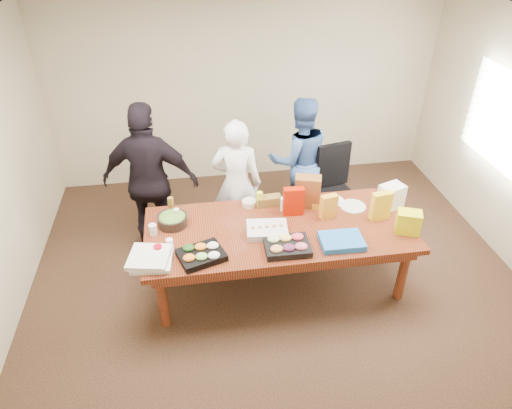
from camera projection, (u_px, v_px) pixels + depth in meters
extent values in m
cube|color=#47301E|center=(277.00, 281.00, 5.33)|extent=(5.50, 5.00, 0.02)
cube|color=white|center=(286.00, 35.00, 3.82)|extent=(5.50, 5.00, 0.02)
cube|color=beige|center=(246.00, 90.00, 6.63)|extent=(5.50, 0.04, 2.70)
cube|color=white|center=(504.00, 122.00, 5.34)|extent=(0.03, 1.40, 1.10)
cube|color=beige|center=(501.00, 122.00, 5.33)|extent=(0.04, 1.36, 1.00)
cube|color=#4C1C0F|center=(278.00, 255.00, 5.11)|extent=(2.80, 1.20, 0.75)
cube|color=black|center=(336.00, 193.00, 5.89)|extent=(0.64, 0.64, 1.06)
imported|color=white|center=(237.00, 184.00, 5.54)|extent=(0.66, 0.50, 1.62)
imported|color=#3E62A4|center=(299.00, 160.00, 5.98)|extent=(0.84, 0.66, 1.67)
imported|color=black|center=(150.00, 181.00, 5.34)|extent=(1.17, 0.68, 1.88)
cube|color=black|center=(201.00, 255.00, 4.48)|extent=(0.51, 0.45, 0.06)
cube|color=black|center=(287.00, 246.00, 4.59)|extent=(0.45, 0.36, 0.07)
cube|color=silver|center=(267.00, 230.00, 4.81)|extent=(0.45, 0.36, 0.07)
cylinder|color=black|center=(172.00, 220.00, 4.93)|extent=(0.41, 0.41, 0.10)
cube|color=blue|center=(342.00, 241.00, 4.66)|extent=(0.43, 0.33, 0.06)
cube|color=#B31600|center=(294.00, 201.00, 5.03)|extent=(0.23, 0.10, 0.32)
cube|color=yellow|center=(381.00, 206.00, 4.96)|extent=(0.23, 0.12, 0.32)
cube|color=orange|center=(329.00, 207.00, 4.99)|extent=(0.19, 0.12, 0.28)
cylinder|color=silver|center=(285.00, 204.00, 5.14)|extent=(0.11, 0.11, 0.15)
cylinder|color=yellow|center=(260.00, 200.00, 5.19)|extent=(0.08, 0.08, 0.19)
cylinder|color=brown|center=(171.00, 205.00, 5.09)|extent=(0.08, 0.08, 0.19)
cylinder|color=beige|center=(177.00, 216.00, 4.92)|extent=(0.06, 0.06, 0.18)
cube|color=gold|center=(323.00, 204.00, 5.21)|extent=(0.26, 0.20, 0.08)
cube|color=brown|center=(269.00, 201.00, 5.24)|extent=(0.28, 0.13, 0.11)
cube|color=brown|center=(308.00, 192.00, 5.16)|extent=(0.31, 0.23, 0.37)
cylinder|color=#A90615|center=(158.00, 250.00, 4.51)|extent=(0.08, 0.08, 0.11)
cylinder|color=white|center=(170.00, 244.00, 4.60)|extent=(0.07, 0.07, 0.10)
cylinder|color=white|center=(153.00, 230.00, 4.78)|extent=(0.09, 0.09, 0.11)
cube|color=silver|center=(152.00, 260.00, 4.44)|extent=(0.41, 0.41, 0.04)
cube|color=white|center=(149.00, 257.00, 4.41)|extent=(0.44, 0.44, 0.04)
cylinder|color=silver|center=(353.00, 206.00, 5.23)|extent=(0.36, 0.36, 0.02)
cylinder|color=white|center=(333.00, 201.00, 5.32)|extent=(0.26, 0.26, 0.02)
cylinder|color=silver|center=(315.00, 201.00, 5.28)|extent=(0.14, 0.14, 0.06)
cylinder|color=beige|center=(249.00, 203.00, 5.24)|extent=(0.20, 0.20, 0.06)
cube|color=white|center=(391.00, 196.00, 5.16)|extent=(0.30, 0.26, 0.28)
cube|color=#D6DB0D|center=(408.00, 222.00, 4.79)|extent=(0.28, 0.24, 0.24)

